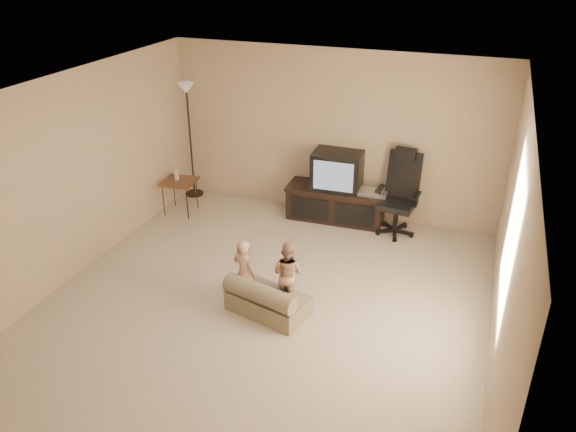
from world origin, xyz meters
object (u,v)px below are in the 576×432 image
at_px(toddler_right, 288,273).
at_px(side_table, 179,182).
at_px(office_chair, 398,204).
at_px(child_sofa, 266,300).
at_px(tv_stand, 337,192).
at_px(floor_lamp, 188,115).
at_px(toddler_left, 245,273).

bearing_deg(toddler_right, side_table, -23.33).
height_order(office_chair, child_sofa, office_chair).
xyz_separation_m(tv_stand, office_chair, (0.94, -0.09, -0.00)).
xyz_separation_m(side_table, toddler_right, (2.40, -1.70, -0.11)).
bearing_deg(tv_stand, child_sofa, -93.90).
height_order(floor_lamp, child_sofa, floor_lamp).
distance_m(side_table, toddler_right, 2.94).
relative_size(office_chair, toddler_left, 1.46).
relative_size(tv_stand, floor_lamp, 0.81).
height_order(side_table, child_sofa, side_table).
relative_size(floor_lamp, child_sofa, 1.87).
bearing_deg(tv_stand, toddler_right, -90.17).
height_order(tv_stand, child_sofa, tv_stand).
height_order(child_sofa, toddler_left, toddler_left).
bearing_deg(toddler_left, side_table, -28.81).
bearing_deg(floor_lamp, child_sofa, -48.17).
bearing_deg(toddler_right, child_sofa, 71.89).
bearing_deg(child_sofa, side_table, 152.23).
bearing_deg(toddler_right, toddler_left, 32.97).
height_order(toddler_left, toddler_right, toddler_left).
relative_size(floor_lamp, toddler_right, 2.28).
height_order(tv_stand, toddler_left, tv_stand).
relative_size(toddler_left, toddler_right, 1.03).
bearing_deg(side_table, tv_stand, 14.97).
bearing_deg(office_chair, toddler_right, -104.56).
bearing_deg(office_chair, toddler_left, -112.19).
bearing_deg(side_table, child_sofa, -41.50).
bearing_deg(office_chair, tv_stand, -178.77).
bearing_deg(child_sofa, office_chair, 81.52).
height_order(side_table, floor_lamp, floor_lamp).
relative_size(tv_stand, office_chair, 1.23).
distance_m(office_chair, toddler_right, 2.40).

